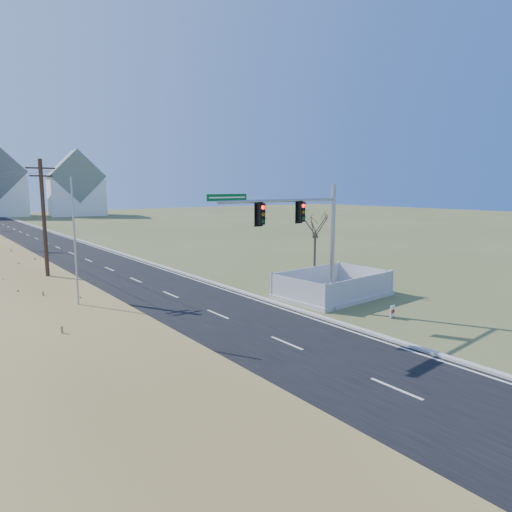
# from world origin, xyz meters

# --- Properties ---
(ground) EXTENTS (260.00, 260.00, 0.00)m
(ground) POSITION_xyz_m (0.00, 0.00, 0.00)
(ground) COLOR #51572A
(ground) RESTS_ON ground
(road) EXTENTS (8.00, 180.00, 0.06)m
(road) POSITION_xyz_m (0.00, 50.00, 0.03)
(road) COLOR black
(road) RESTS_ON ground
(curb) EXTENTS (0.30, 180.00, 0.18)m
(curb) POSITION_xyz_m (4.15, 50.00, 0.09)
(curb) COLOR #B2AFA8
(curb) RESTS_ON ground
(utility_pole_near) EXTENTS (1.80, 0.26, 9.00)m
(utility_pole_near) POSITION_xyz_m (-6.50, 15.00, 4.68)
(utility_pole_near) COLOR #422D1E
(utility_pole_near) RESTS_ON ground
(condo_ne) EXTENTS (14.12, 10.51, 16.52)m
(condo_ne) POSITION_xyz_m (20.00, 104.00, 6.84)
(condo_ne) COLOR white
(condo_ne) RESTS_ON ground
(traffic_signal_mast) EXTENTS (9.19, 1.25, 7.34)m
(traffic_signal_mast) POSITION_xyz_m (4.10, 0.81, 4.50)
(traffic_signal_mast) COLOR #9EA0A5
(traffic_signal_mast) RESTS_ON ground
(fence_enclosure) EXTENTS (7.45, 5.34, 1.64)m
(fence_enclosure) POSITION_xyz_m (8.51, 3.33, 0.31)
(fence_enclosure) COLOR #B7B5AD
(fence_enclosure) RESTS_ON ground
(open_sign) EXTENTS (0.54, 0.18, 0.68)m
(open_sign) POSITION_xyz_m (7.53, -2.19, 0.36)
(open_sign) COLOR white
(open_sign) RESTS_ON ground
(flagpole) EXTENTS (0.35, 0.35, 7.68)m
(flagpole) POSITION_xyz_m (-7.00, 6.04, 3.07)
(flagpole) COLOR #B7B5AD
(flagpole) RESTS_ON ground
(bare_tree) EXTENTS (2.18, 2.18, 5.78)m
(bare_tree) POSITION_xyz_m (9.17, 5.76, 4.66)
(bare_tree) COLOR #4C3F33
(bare_tree) RESTS_ON ground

